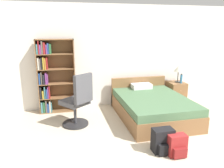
{
  "coord_description": "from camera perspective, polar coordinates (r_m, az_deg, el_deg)",
  "views": [
    {
      "loc": [
        -1.62,
        -2.29,
        2.0
      ],
      "look_at": [
        -0.61,
        1.98,
        0.88
      ],
      "focal_mm": 35.0,
      "sensor_mm": 36.0,
      "label": 1
    }
  ],
  "objects": [
    {
      "name": "backpack_black",
      "position": [
        3.83,
        13.18,
        -14.33
      ],
      "size": [
        0.34,
        0.28,
        0.4
      ],
      "color": "black",
      "rests_on": "ground_plane"
    },
    {
      "name": "nightstand",
      "position": [
        6.24,
        16.31,
        -2.18
      ],
      "size": [
        0.43,
        0.5,
        0.59
      ],
      "color": "brown",
      "rests_on": "ground_plane"
    },
    {
      "name": "backpack_red",
      "position": [
        3.8,
        16.65,
        -15.22
      ],
      "size": [
        0.3,
        0.23,
        0.36
      ],
      "color": "maroon",
      "rests_on": "ground_plane"
    },
    {
      "name": "bed",
      "position": [
        5.15,
        10.31,
        -5.72
      ],
      "size": [
        1.47,
        2.01,
        0.75
      ],
      "color": "brown",
      "rests_on": "ground_plane"
    },
    {
      "name": "office_chair",
      "position": [
        4.57,
        -8.92,
        -4.81
      ],
      "size": [
        0.71,
        0.72,
        1.14
      ],
      "color": "#232326",
      "rests_on": "ground_plane"
    },
    {
      "name": "table_lamp",
      "position": [
        6.14,
        16.97,
        3.76
      ],
      "size": [
        0.25,
        0.25,
        0.46
      ],
      "color": "#333333",
      "rests_on": "nightstand"
    },
    {
      "name": "wall_back",
      "position": [
        5.8,
        3.04,
        7.3
      ],
      "size": [
        9.0,
        0.06,
        2.6
      ],
      "color": "white",
      "rests_on": "ground_plane"
    },
    {
      "name": "water_bottle",
      "position": [
        6.07,
        17.63,
        1.32
      ],
      "size": [
        0.06,
        0.06,
        0.26
      ],
      "color": "teal",
      "rests_on": "nightstand"
    },
    {
      "name": "bookshelf",
      "position": [
        5.41,
        -15.52,
        2.03
      ],
      "size": [
        0.87,
        0.27,
        1.77
      ],
      "color": "brown",
      "rests_on": "ground_plane"
    }
  ]
}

